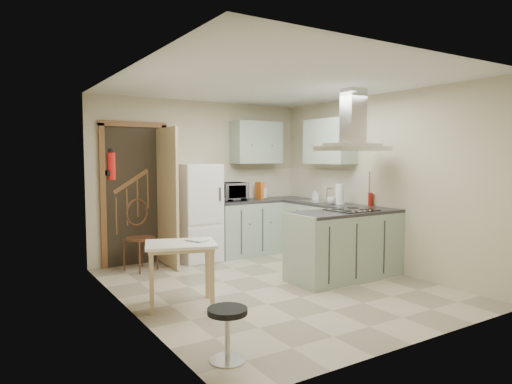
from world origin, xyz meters
TOP-DOWN VIEW (x-y plane):
  - floor at (0.00, 0.00)m, footprint 4.20×4.20m
  - ceiling at (0.00, 0.00)m, footprint 4.20×4.20m
  - back_wall at (0.00, 2.10)m, footprint 3.60×0.00m
  - left_wall at (-1.80, 0.00)m, footprint 0.00×4.20m
  - right_wall at (1.80, 0.00)m, footprint 0.00×4.20m
  - doorway at (-1.10, 2.07)m, footprint 1.10×0.12m
  - fridge at (-0.20, 1.80)m, footprint 0.60×0.60m
  - counter_back at (0.66, 1.80)m, footprint 1.08×0.60m
  - counter_right at (1.50, 1.12)m, footprint 0.60×1.95m
  - splashback at (0.96, 2.09)m, footprint 1.68×0.02m
  - wall_cabinet_back at (0.95, 1.93)m, footprint 0.85×0.35m
  - wall_cabinet_right at (1.62, 0.85)m, footprint 0.35×0.90m
  - peninsula at (1.02, -0.18)m, footprint 1.55×0.65m
  - hob at (1.12, -0.18)m, footprint 0.58×0.50m
  - extractor_hood at (1.12, -0.18)m, footprint 0.90×0.55m
  - sink at (1.50, 0.95)m, footprint 0.45×0.40m
  - fire_extinguisher at (-1.74, 0.90)m, footprint 0.10×0.10m
  - drop_leaf_table at (-1.28, -0.09)m, footprint 0.88×0.77m
  - bentwood_chair at (-1.16, 1.67)m, footprint 0.53×0.53m
  - stool at (-1.49, -1.52)m, footprint 0.42×0.42m
  - microwave at (0.39, 1.85)m, footprint 0.55×0.39m
  - kettle at (1.05, 1.85)m, footprint 0.18×0.18m
  - cereal_box at (0.99, 1.88)m, footprint 0.08×0.19m
  - soap_bottle at (1.60, 1.15)m, footprint 0.10×0.10m
  - paper_towel at (1.49, 0.46)m, footprint 0.16×0.16m
  - cup at (1.40, 0.53)m, footprint 0.16×0.16m
  - red_bottle at (1.75, 0.09)m, footprint 0.08×0.08m
  - book at (-1.16, -0.11)m, footprint 0.24×0.27m

SIDE VIEW (x-z plane):
  - floor at x=0.00m, z-range 0.00..0.00m
  - stool at x=-1.49m, z-range 0.00..0.43m
  - drop_leaf_table at x=-1.28m, z-range 0.00..0.69m
  - counter_back at x=0.66m, z-range 0.00..0.90m
  - counter_right at x=1.50m, z-range 0.00..0.90m
  - peninsula at x=1.02m, z-range 0.00..0.90m
  - bentwood_chair at x=-1.16m, z-range 0.00..0.92m
  - book at x=-1.16m, z-range 0.69..0.80m
  - fridge at x=-0.20m, z-range 0.00..1.50m
  - sink at x=1.50m, z-range 0.90..0.91m
  - hob at x=1.12m, z-range 0.90..0.91m
  - cup at x=1.40m, z-range 0.90..1.01m
  - soap_bottle at x=1.60m, z-range 0.90..1.08m
  - red_bottle at x=1.75m, z-range 0.90..1.09m
  - kettle at x=1.05m, z-range 0.90..1.11m
  - cereal_box at x=0.99m, z-range 0.90..1.18m
  - microwave at x=0.39m, z-range 0.90..1.19m
  - doorway at x=-1.10m, z-range 0.00..2.10m
  - paper_towel at x=1.49m, z-range 0.90..1.22m
  - splashback at x=0.96m, z-range 0.90..1.40m
  - back_wall at x=0.00m, z-range -0.55..3.05m
  - left_wall at x=-1.80m, z-range -0.85..3.35m
  - right_wall at x=1.80m, z-range -0.85..3.35m
  - fire_extinguisher at x=-1.74m, z-range 1.34..1.66m
  - extractor_hood at x=1.12m, z-range 1.67..1.77m
  - wall_cabinet_back at x=0.95m, z-range 1.50..2.20m
  - wall_cabinet_right at x=1.62m, z-range 1.50..2.20m
  - ceiling at x=0.00m, z-range 2.50..2.50m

